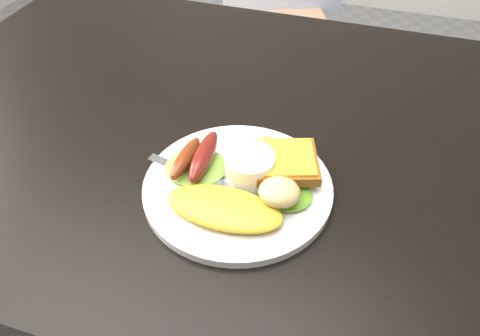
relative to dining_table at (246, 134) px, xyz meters
The scene contains 13 objects.
dining_table is the anchor object (origin of this frame).
dining_chair 0.91m from the dining_table, 102.11° to the left, with size 0.42×0.42×0.05m, color tan.
plate 0.15m from the dining_table, 77.29° to the right, with size 0.25×0.25×0.01m, color white.
lettuce_left 0.14m from the dining_table, 103.30° to the right, with size 0.09×0.08×0.01m, color olive.
lettuce_right 0.18m from the dining_table, 55.60° to the right, with size 0.07×0.06×0.01m, color #488B1E.
omelette 0.20m from the dining_table, 80.84° to the right, with size 0.15×0.07×0.02m, color #FBB543.
sausage_a 0.15m from the dining_table, 108.02° to the right, with size 0.02×0.09×0.02m, color maroon.
sausage_b 0.14m from the dining_table, 100.19° to the right, with size 0.03×0.10×0.03m, color #611011.
ramekin 0.14m from the dining_table, 70.92° to the right, with size 0.07×0.07×0.04m, color white.
toast_a 0.12m from the dining_table, 53.16° to the right, with size 0.07×0.07×0.01m, color #7E6214.
toast_b 0.14m from the dining_table, 49.09° to the right, with size 0.08×0.08×0.01m, color #995517.
potato_salad 0.19m from the dining_table, 60.12° to the right, with size 0.05×0.05×0.03m, color #C5B891.
fork 0.15m from the dining_table, 96.44° to the right, with size 0.17×0.01×0.00m, color #ADAFB7.
Camera 1 is at (0.17, -0.56, 1.20)m, focal length 35.00 mm.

